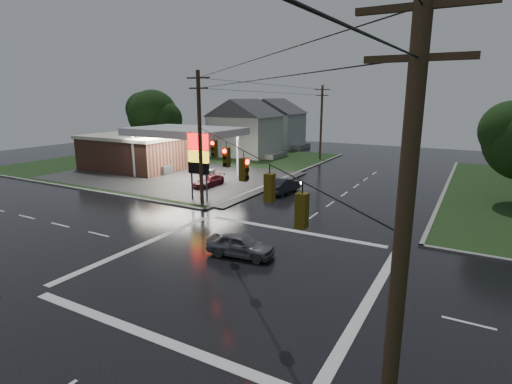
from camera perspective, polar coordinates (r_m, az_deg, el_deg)
The scene contains 14 objects.
ground at distance 21.84m, azimuth -2.53°, elevation -10.76°, with size 120.00×120.00×0.00m, color black.
grass_nw at distance 57.05m, azimuth -11.09°, elevation 4.26°, with size 36.00×36.00×0.08m, color black.
gas_station at distance 51.88m, azimuth -15.44°, elevation 5.92°, with size 26.20×18.00×5.60m.
pylon_sign at distance 34.89m, azimuth -8.24°, elevation 5.20°, with size 2.00×0.35×6.00m.
utility_pole_nw at distance 33.29m, azimuth -8.01°, elevation 7.78°, with size 2.20×0.32×11.00m.
utility_pole_se at distance 8.14m, azimuth 19.77°, elevation -10.90°, with size 2.20×0.32×11.00m.
utility_pole_n at distance 58.54m, azimuth 9.30°, elevation 9.91°, with size 2.20×0.32×10.50m.
traffic_signals at distance 20.04m, azimuth -2.71°, elevation 6.35°, with size 26.87×26.87×1.47m.
house_near at distance 61.72m, azimuth -1.55°, elevation 9.27°, with size 11.05×8.48×8.60m.
house_far at distance 72.71m, azimuth 2.67°, elevation 9.90°, with size 11.05×8.48×8.60m.
tree_nw_behind at distance 64.62m, azimuth -14.44°, elevation 10.63°, with size 8.93×7.60×10.00m.
car_north at distance 38.03m, azimuth 3.88°, elevation 0.95°, with size 1.52×4.36×1.44m, color black.
car_crossing at distance 23.12m, azimuth -2.22°, elevation -7.52°, with size 1.60×3.98×1.36m, color slate.
car_pump at distance 40.75m, azimuth -6.80°, elevation 1.53°, with size 1.63×4.00×1.16m, color #55131C.
Camera 1 is at (10.54, -16.89, 8.98)m, focal length 28.00 mm.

